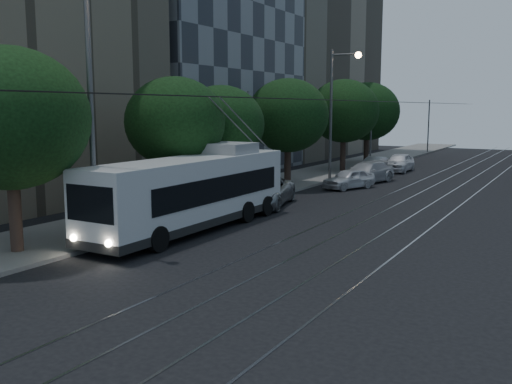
{
  "coord_description": "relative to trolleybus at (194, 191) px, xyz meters",
  "views": [
    {
      "loc": [
        10.18,
        -16.01,
        5.15
      ],
      "look_at": [
        -0.25,
        2.08,
        2.04
      ],
      "focal_mm": 40.0,
      "sensor_mm": 36.0,
      "label": 1
    }
  ],
  "objects": [
    {
      "name": "tree_5",
      "position": [
        -3.01,
        30.54,
        3.16
      ],
      "size": [
        5.77,
        5.77,
        7.4
      ],
      "color": "#31211B",
      "rests_on": "ground"
    },
    {
      "name": "trolleybus",
      "position": [
        0.0,
        0.0,
        0.0
      ],
      "size": [
        2.62,
        11.92,
        5.63
      ],
      "rotation": [
        0.0,
        0.0,
        0.0
      ],
      "color": "silver",
      "rests_on": "ground"
    },
    {
      "name": "building_glass_mid",
      "position": [
        -15.01,
        18.67,
        11.79
      ],
      "size": [
        14.4,
        18.4,
        26.8
      ],
      "color": "#31363F",
      "rests_on": "ground"
    },
    {
      "name": "tree_0",
      "position": [
        -2.89,
        -6.61,
        3.14
      ],
      "size": [
        5.44,
        5.44,
        7.23
      ],
      "color": "#31211B",
      "rests_on": "ground"
    },
    {
      "name": "car_white_a",
      "position": [
        1.29,
        14.9,
        -0.99
      ],
      "size": [
        2.82,
        4.06,
        1.28
      ],
      "primitive_type": "imported",
      "rotation": [
        0.0,
        0.0,
        -0.39
      ],
      "color": "silver",
      "rests_on": "ground"
    },
    {
      "name": "tram_rails",
      "position": [
        6.49,
        16.67,
        -1.62
      ],
      "size": [
        4.52,
        90.0,
        0.02
      ],
      "color": "gray",
      "rests_on": "ground"
    },
    {
      "name": "tree_3",
      "position": [
        -2.51,
        13.72,
        2.99
      ],
      "size": [
        5.27,
        5.27,
        7.01
      ],
      "color": "#31211B",
      "rests_on": "ground"
    },
    {
      "name": "pickup_silver",
      "position": [
        -0.31,
        6.46,
        -0.87
      ],
      "size": [
        3.82,
        5.96,
        1.53
      ],
      "primitive_type": "imported",
      "rotation": [
        0.0,
        0.0,
        0.25
      ],
      "color": "#9EA1A5",
      "rests_on": "ground"
    },
    {
      "name": "streetlamp_near",
      "position": [
        -0.81,
        -4.48,
        4.1
      ],
      "size": [
        2.31,
        0.44,
        9.47
      ],
      "color": "#5B5B5D",
      "rests_on": "ground"
    },
    {
      "name": "tree_1",
      "position": [
        -2.51,
        2.01,
        2.83
      ],
      "size": [
        4.7,
        4.7,
        6.59
      ],
      "color": "#31211B",
      "rests_on": "ground"
    },
    {
      "name": "tree_4",
      "position": [
        -2.51,
        23.49,
        3.23
      ],
      "size": [
        5.54,
        5.54,
        7.37
      ],
      "color": "#31211B",
      "rests_on": "ground"
    },
    {
      "name": "car_white_d",
      "position": [
        1.29,
        26.17,
        -0.88
      ],
      "size": [
        1.91,
        4.45,
        1.5
      ],
      "primitive_type": "imported",
      "rotation": [
        0.0,
        0.0,
        0.03
      ],
      "color": "white",
      "rests_on": "ground"
    },
    {
      "name": "sidewalk",
      "position": [
        -3.51,
        16.67,
        -1.56
      ],
      "size": [
        5.0,
        90.0,
        0.15
      ],
      "primitive_type": "cube",
      "color": "slate",
      "rests_on": "ground"
    },
    {
      "name": "streetlamp_far",
      "position": [
        -1.08,
        18.35,
        3.91
      ],
      "size": [
        2.24,
        0.44,
        9.12
      ],
      "color": "#5B5B5D",
      "rests_on": "ground"
    },
    {
      "name": "overhead_wires",
      "position": [
        -0.99,
        16.67,
        1.84
      ],
      "size": [
        2.23,
        90.0,
        6.0
      ],
      "color": "black",
      "rests_on": "ground"
    },
    {
      "name": "car_white_b",
      "position": [
        1.29,
        18.26,
        -0.92
      ],
      "size": [
        3.17,
        5.28,
        1.43
      ],
      "primitive_type": "imported",
      "rotation": [
        0.0,
        0.0,
        -0.25
      ],
      "color": "#B8B8BC",
      "rests_on": "ground"
    },
    {
      "name": "car_white_c",
      "position": [
        -0.31,
        24.69,
        -1.02
      ],
      "size": [
        1.68,
        3.84,
        1.23
      ],
      "primitive_type": "imported",
      "rotation": [
        0.0,
        0.0,
        -0.1
      ],
      "color": "silver",
      "rests_on": "ground"
    },
    {
      "name": "tree_2",
      "position": [
        -2.51,
        5.9,
        2.61
      ],
      "size": [
        4.58,
        4.58,
        6.32
      ],
      "color": "#31211B",
      "rests_on": "ground"
    },
    {
      "name": "ground",
      "position": [
        3.99,
        -3.33,
        -1.63
      ],
      "size": [
        120.0,
        120.0,
        0.0
      ],
      "primitive_type": "plane",
      "color": "black",
      "rests_on": "ground"
    }
  ]
}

